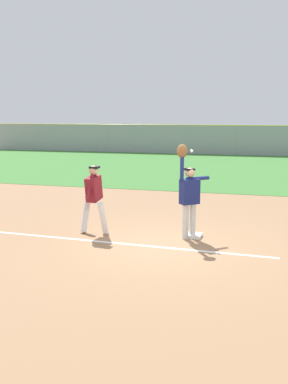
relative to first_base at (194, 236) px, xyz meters
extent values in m
plane|color=#936D4C|center=(-0.55, -0.85, -0.04)|extent=(75.96, 75.96, 0.00)
cube|color=#3D7533|center=(-0.55, 14.56, -0.04)|extent=(40.04, 16.61, 0.01)
cube|color=white|center=(-4.00, -0.90, -0.04)|extent=(11.99, 0.58, 0.01)
cube|color=white|center=(0.00, 0.00, 0.00)|extent=(0.40, 0.40, 0.08)
cylinder|color=silver|center=(-0.02, -0.06, 0.39)|extent=(0.21, 0.21, 0.85)
cylinder|color=silver|center=(-0.17, -0.19, 0.39)|extent=(0.21, 0.21, 0.85)
cube|color=navy|center=(-0.10, -0.13, 1.11)|extent=(0.50, 0.49, 0.60)
sphere|color=#DBAD84|center=(-0.10, -0.13, 1.56)|extent=(0.32, 0.32, 0.23)
cube|color=black|center=(-0.12, -0.10, 1.64)|extent=(0.30, 0.30, 0.05)
cylinder|color=navy|center=(-0.26, -0.27, 1.72)|extent=(0.13, 0.13, 0.62)
cylinder|color=navy|center=(0.07, 0.02, 1.41)|extent=(0.52, 0.48, 0.09)
ellipsoid|color=brown|center=(-0.26, -0.27, 2.08)|extent=(0.30, 0.29, 0.32)
cylinder|color=white|center=(-2.18, -0.44, 0.38)|extent=(0.18, 0.44, 0.85)
cylinder|color=white|center=(-2.73, -0.24, 0.38)|extent=(0.18, 0.44, 0.85)
cube|color=maroon|center=(-2.46, -0.34, 1.11)|extent=(0.30, 0.54, 0.66)
sphere|color=#DBAD84|center=(-2.46, -0.34, 1.56)|extent=(0.25, 0.25, 0.23)
cube|color=black|center=(-2.43, -0.34, 1.64)|extent=(0.23, 0.22, 0.05)
cylinder|color=maroon|center=(-2.44, -0.12, 1.19)|extent=(0.12, 0.41, 0.58)
cylinder|color=maroon|center=(-2.47, -0.55, 1.19)|extent=(0.12, 0.41, 0.58)
sphere|color=white|center=(-0.10, 0.12, 2.06)|extent=(0.07, 0.07, 0.07)
cube|color=#93999E|center=(-0.55, 22.87, 1.03)|extent=(40.04, 0.06, 2.13)
cylinder|color=yellow|center=(-0.55, 22.87, 2.12)|extent=(40.04, 0.06, 0.06)
cylinder|color=gray|center=(-10.56, 22.87, 1.03)|extent=(0.08, 0.08, 2.13)
cylinder|color=gray|center=(-0.55, 22.87, 1.03)|extent=(0.08, 0.08, 2.13)
cube|color=#B21E1E|center=(-8.59, 27.38, 0.53)|extent=(4.47, 2.06, 0.55)
cube|color=#2D333D|center=(-8.59, 27.38, 1.01)|extent=(2.26, 1.83, 0.40)
cylinder|color=black|center=(-7.18, 28.38, 0.26)|extent=(0.61, 0.24, 0.60)
cylinder|color=black|center=(-7.11, 26.48, 0.26)|extent=(0.61, 0.24, 0.60)
cylinder|color=black|center=(-10.07, 28.28, 0.26)|extent=(0.61, 0.24, 0.60)
cylinder|color=black|center=(-10.00, 26.38, 0.26)|extent=(0.61, 0.24, 0.60)
cube|color=#1E6B33|center=(-3.71, 26.72, 0.53)|extent=(4.48, 2.09, 0.55)
cube|color=#2D333D|center=(-3.71, 26.72, 1.01)|extent=(2.27, 1.84, 0.40)
cylinder|color=black|center=(-2.22, 27.61, 0.26)|extent=(0.61, 0.25, 0.60)
cylinder|color=black|center=(-2.30, 25.71, 0.26)|extent=(0.61, 0.25, 0.60)
cylinder|color=black|center=(-5.11, 27.73, 0.26)|extent=(0.61, 0.25, 0.60)
cylinder|color=black|center=(-5.20, 25.83, 0.26)|extent=(0.61, 0.25, 0.60)
cube|color=#B7B7BC|center=(1.23, 26.98, 0.53)|extent=(4.52, 2.21, 0.55)
cube|color=#2D333D|center=(1.23, 26.98, 1.01)|extent=(2.32, 1.90, 0.40)
cylinder|color=black|center=(2.61, 28.03, 0.26)|extent=(0.61, 0.26, 0.60)
cylinder|color=black|center=(2.74, 26.13, 0.26)|extent=(0.61, 0.26, 0.60)
cylinder|color=black|center=(-0.29, 27.82, 0.26)|extent=(0.61, 0.26, 0.60)
cylinder|color=black|center=(-0.15, 25.93, 0.26)|extent=(0.61, 0.26, 0.60)
camera|label=1|loc=(1.64, -10.45, 2.92)|focal=41.59mm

